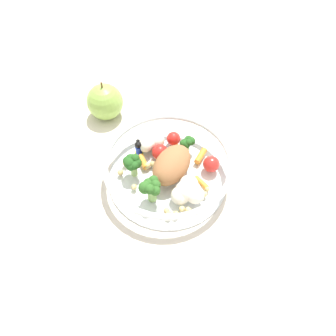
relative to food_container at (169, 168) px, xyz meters
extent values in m
plane|color=silver|center=(0.01, 0.00, -0.03)|extent=(2.40, 2.40, 0.00)
cylinder|color=white|center=(0.00, 0.00, -0.03)|extent=(0.22, 0.22, 0.01)
torus|color=white|center=(0.00, 0.00, 0.02)|extent=(0.23, 0.23, 0.01)
ellipsoid|color=#9E663D|center=(0.00, -0.01, 0.01)|extent=(0.10, 0.08, 0.05)
cylinder|color=#8EB766|center=(-0.01, 0.06, -0.01)|extent=(0.01, 0.01, 0.02)
sphere|color=#23561E|center=(0.00, 0.06, 0.01)|extent=(0.02, 0.02, 0.02)
sphere|color=#23561E|center=(-0.01, 0.07, 0.01)|extent=(0.02, 0.02, 0.02)
sphere|color=#23561E|center=(-0.01, 0.07, 0.02)|extent=(0.02, 0.02, 0.02)
sphere|color=#23561E|center=(-0.02, 0.07, 0.02)|extent=(0.02, 0.02, 0.02)
sphere|color=#23561E|center=(-0.02, 0.06, 0.01)|extent=(0.02, 0.02, 0.02)
sphere|color=#23561E|center=(-0.02, 0.06, 0.02)|extent=(0.01, 0.01, 0.01)
sphere|color=#23561E|center=(-0.01, 0.06, 0.01)|extent=(0.02, 0.02, 0.02)
sphere|color=#23561E|center=(-0.01, 0.06, 0.02)|extent=(0.01, 0.01, 0.01)
cylinder|color=#7FAD5B|center=(-0.06, 0.02, -0.01)|extent=(0.02, 0.02, 0.03)
sphere|color=#2D6023|center=(-0.05, 0.02, 0.02)|extent=(0.02, 0.02, 0.02)
sphere|color=#2D6023|center=(-0.05, 0.02, 0.02)|extent=(0.02, 0.02, 0.02)
sphere|color=#2D6023|center=(-0.06, 0.03, 0.02)|extent=(0.02, 0.02, 0.02)
sphere|color=#2D6023|center=(-0.07, 0.02, 0.02)|extent=(0.02, 0.02, 0.02)
sphere|color=#2D6023|center=(-0.06, 0.01, 0.02)|extent=(0.02, 0.02, 0.02)
sphere|color=#2D6023|center=(-0.05, 0.01, 0.02)|extent=(0.02, 0.02, 0.02)
cylinder|color=#8EB766|center=(0.06, -0.02, -0.01)|extent=(0.01, 0.01, 0.02)
sphere|color=#23561E|center=(0.07, -0.02, 0.00)|extent=(0.02, 0.02, 0.02)
sphere|color=#23561E|center=(0.06, -0.01, 0.00)|extent=(0.01, 0.01, 0.01)
sphere|color=#23561E|center=(0.06, -0.01, 0.01)|extent=(0.02, 0.02, 0.02)
sphere|color=#23561E|center=(0.06, -0.02, 0.00)|extent=(0.01, 0.01, 0.01)
sphere|color=#23561E|center=(0.06, -0.02, 0.01)|extent=(0.01, 0.01, 0.01)
sphere|color=#23561E|center=(0.07, -0.02, 0.01)|extent=(0.02, 0.02, 0.02)
sphere|color=white|center=(0.06, 0.05, -0.01)|extent=(0.03, 0.03, 0.03)
sphere|color=white|center=(0.06, 0.06, -0.01)|extent=(0.03, 0.03, 0.03)
sphere|color=white|center=(0.04, 0.06, 0.00)|extent=(0.03, 0.03, 0.03)
sphere|color=white|center=(0.05, 0.05, 0.00)|extent=(0.02, 0.02, 0.02)
sphere|color=white|center=(0.06, 0.04, 0.00)|extent=(0.03, 0.03, 0.03)
sphere|color=white|center=(-0.03, -0.04, 0.00)|extent=(0.03, 0.03, 0.03)
sphere|color=white|center=(-0.03, -0.04, -0.01)|extent=(0.03, 0.03, 0.03)
sphere|color=white|center=(-0.04, -0.03, 0.00)|extent=(0.02, 0.02, 0.02)
sphere|color=white|center=(-0.05, -0.03, -0.01)|extent=(0.03, 0.03, 0.03)
sphere|color=white|center=(-0.04, -0.04, 0.00)|extent=(0.04, 0.04, 0.04)
sphere|color=white|center=(-0.04, -0.06, 0.00)|extent=(0.03, 0.03, 0.03)
sphere|color=white|center=(-0.03, -0.05, -0.01)|extent=(0.03, 0.03, 0.03)
cube|color=yellow|center=(0.03, 0.07, -0.02)|extent=(0.02, 0.02, 0.00)
cylinder|color=#1933B2|center=(0.03, 0.07, -0.01)|extent=(0.02, 0.02, 0.02)
sphere|color=black|center=(0.03, 0.07, 0.01)|extent=(0.01, 0.01, 0.01)
sphere|color=black|center=(0.03, 0.07, 0.01)|extent=(0.01, 0.01, 0.01)
sphere|color=black|center=(0.04, 0.07, 0.01)|extent=(0.01, 0.01, 0.01)
cylinder|color=orange|center=(-0.01, -0.06, -0.02)|extent=(0.03, 0.03, 0.01)
cylinder|color=orange|center=(0.02, 0.05, -0.01)|extent=(0.03, 0.03, 0.01)
cylinder|color=orange|center=(0.05, -0.05, -0.01)|extent=(0.04, 0.02, 0.01)
cylinder|color=orange|center=(0.05, 0.01, -0.01)|extent=(0.03, 0.03, 0.01)
sphere|color=red|center=(0.03, -0.07, -0.01)|extent=(0.03, 0.03, 0.03)
sphere|color=red|center=(0.08, 0.01, -0.01)|extent=(0.03, 0.03, 0.03)
sphere|color=red|center=(0.04, 0.03, 0.00)|extent=(0.03, 0.03, 0.03)
sphere|color=#D1B775|center=(0.00, 0.08, -0.01)|extent=(0.01, 0.01, 0.01)
sphere|color=#D1B775|center=(0.01, 0.04, -0.01)|extent=(0.01, 0.01, 0.01)
sphere|color=tan|center=(0.01, 0.04, -0.01)|extent=(0.01, 0.01, 0.01)
sphere|color=#D1B775|center=(-0.07, -0.04, -0.01)|extent=(0.01, 0.01, 0.01)
sphere|color=#D1B775|center=(-0.02, -0.07, -0.02)|extent=(0.01, 0.01, 0.01)
sphere|color=#D1B775|center=(-0.04, 0.05, -0.02)|extent=(0.01, 0.01, 0.01)
sphere|color=tan|center=(-0.08, -0.02, -0.01)|extent=(0.01, 0.01, 0.01)
sphere|color=tan|center=(-0.08, -0.01, -0.01)|extent=(0.01, 0.01, 0.01)
sphere|color=tan|center=(-0.08, -0.03, -0.01)|extent=(0.01, 0.01, 0.01)
sphere|color=tan|center=(-0.02, 0.09, -0.01)|extent=(0.01, 0.01, 0.01)
sphere|color=#D1B775|center=(-0.07, -0.05, -0.01)|extent=(0.01, 0.01, 0.01)
sphere|color=#D1B775|center=(-0.03, -0.07, -0.01)|extent=(0.01, 0.01, 0.01)
sphere|color=#8CB74C|center=(0.13, 0.17, 0.01)|extent=(0.07, 0.07, 0.07)
cylinder|color=brown|center=(0.13, 0.17, 0.05)|extent=(0.00, 0.00, 0.01)
camera|label=1|loc=(-0.34, -0.08, 0.47)|focal=35.25mm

